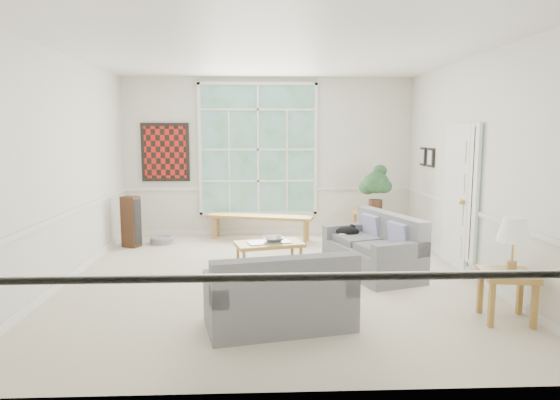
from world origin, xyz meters
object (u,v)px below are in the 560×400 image
(loveseat_right, at_px, (372,244))
(end_table, at_px, (372,226))
(coffee_table, at_px, (269,254))
(side_table, at_px, (506,296))
(loveseat_front, at_px, (279,289))

(loveseat_right, relative_size, end_table, 2.74)
(coffee_table, relative_size, side_table, 1.84)
(loveseat_front, height_order, coffee_table, loveseat_front)
(loveseat_right, distance_m, side_table, 2.10)
(coffee_table, relative_size, end_table, 1.73)
(loveseat_front, distance_m, side_table, 2.40)
(loveseat_right, distance_m, coffee_table, 1.51)
(loveseat_front, xyz_separation_m, end_table, (1.85, 3.93, -0.11))
(loveseat_front, relative_size, coffee_table, 1.49)
(loveseat_front, height_order, end_table, loveseat_front)
(loveseat_right, height_order, side_table, loveseat_right)
(side_table, bearing_deg, loveseat_front, -178.73)
(loveseat_front, distance_m, end_table, 4.34)
(loveseat_front, bearing_deg, coffee_table, 79.06)
(coffee_table, bearing_deg, loveseat_right, -30.84)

